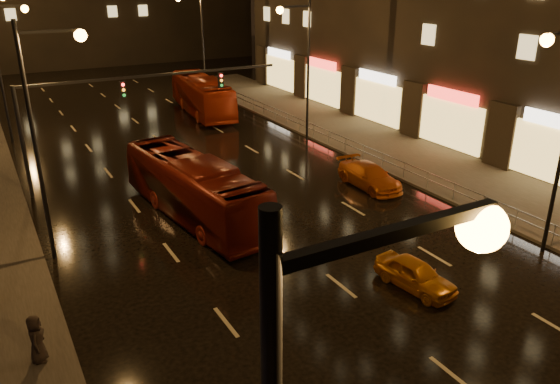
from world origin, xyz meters
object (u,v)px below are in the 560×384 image
object	(u,v)px
bus_red	(194,188)
pedestrian_c	(36,339)
taxi_near	(415,274)
bus_curb	(202,95)
taxi_far	(369,176)

from	to	relation	value
bus_red	pedestrian_c	size ratio (longest dim) A/B	6.89
taxi_near	bus_curb	bearing A→B (deg)	75.85
bus_red	bus_curb	bearing A→B (deg)	60.73
taxi_near	taxi_far	size ratio (longest dim) A/B	0.75
bus_red	bus_curb	size ratio (longest dim) A/B	0.97
taxi_far	pedestrian_c	world-z (taller)	pedestrian_c
taxi_near	pedestrian_c	size ratio (longest dim) A/B	2.12
bus_red	taxi_far	distance (m)	10.42
bus_curb	taxi_near	world-z (taller)	bus_curb
bus_curb	taxi_far	bearing A→B (deg)	-79.12
taxi_far	pedestrian_c	distance (m)	20.13
bus_curb	pedestrian_c	distance (m)	33.52
pedestrian_c	bus_red	bearing A→B (deg)	-30.86
taxi_far	pedestrian_c	xyz separation A→B (m)	(-18.75, -7.30, 0.30)
bus_curb	bus_red	bearing A→B (deg)	-106.38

